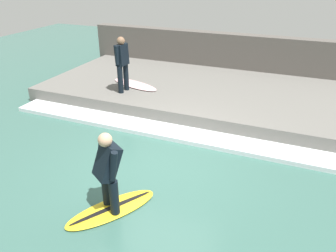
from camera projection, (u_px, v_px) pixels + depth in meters
ground_plane at (159, 165)px, 6.96m from camera, size 28.00×28.00×0.00m
concrete_ledge at (210, 94)px, 10.16m from camera, size 4.40×10.34×0.43m
back_wall at (230, 56)px, 11.92m from camera, size 0.50×10.85×1.63m
wave_foam_crest at (182, 134)px, 8.11m from camera, size 0.72×9.82×0.11m
surfboard_riding at (112, 209)px, 5.68m from camera, size 1.70×1.36×0.07m
surfer_riding at (108, 169)px, 5.31m from camera, size 0.56×0.57×1.45m
surfer_waiting_near at (122, 62)px, 9.38m from camera, size 0.54×0.28×1.60m
surfboard_waiting_near at (135, 84)px, 10.23m from camera, size 1.07×1.84×0.06m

